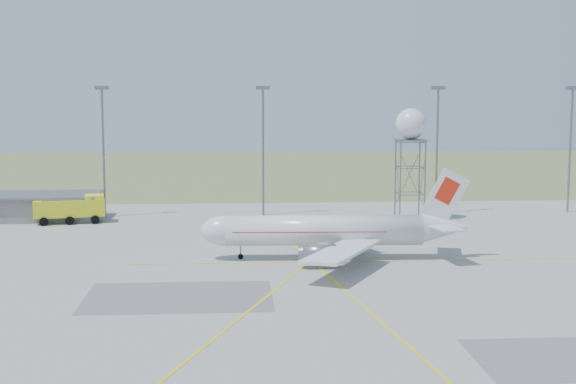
{
  "coord_description": "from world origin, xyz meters",
  "views": [
    {
      "loc": [
        -14.54,
        -60.76,
        19.61
      ],
      "look_at": [
        -7.78,
        40.0,
        6.94
      ],
      "focal_mm": 50.0,
      "sensor_mm": 36.0,
      "label": 1
    }
  ],
  "objects": [
    {
      "name": "ground",
      "position": [
        0.0,
        0.0,
        0.0
      ],
      "size": [
        400.0,
        400.0,
        0.0
      ],
      "primitive_type": "plane",
      "color": "#A4A49E",
      "rests_on": "ground"
    },
    {
      "name": "fire_truck",
      "position": [
        -39.03,
        60.05,
        1.99
      ],
      "size": [
        10.8,
        5.68,
        4.13
      ],
      "rotation": [
        0.0,
        0.0,
        0.19
      ],
      "color": "yellow",
      "rests_on": "ground"
    },
    {
      "name": "grass_strip",
      "position": [
        0.0,
        140.0,
        0.01
      ],
      "size": [
        400.0,
        120.0,
        0.03
      ],
      "primitive_type": "cube",
      "color": "#5E6B3B",
      "rests_on": "ground"
    },
    {
      "name": "mast_a",
      "position": [
        -35.0,
        66.0,
        12.07
      ],
      "size": [
        2.2,
        0.5,
        20.5
      ],
      "color": "slate",
      "rests_on": "ground"
    },
    {
      "name": "radar_tower",
      "position": [
        12.28,
        59.7,
        9.6
      ],
      "size": [
        4.73,
        4.73,
        17.11
      ],
      "color": "slate",
      "rests_on": "ground"
    },
    {
      "name": "airliner_main",
      "position": [
        -3.55,
        31.68,
        3.3
      ],
      "size": [
        31.66,
        30.76,
        10.77
      ],
      "rotation": [
        0.0,
        0.0,
        3.1
      ],
      "color": "silver",
      "rests_on": "ground"
    },
    {
      "name": "mast_c",
      "position": [
        18.0,
        66.0,
        12.07
      ],
      "size": [
        2.2,
        0.5,
        20.5
      ],
      "color": "slate",
      "rests_on": "ground"
    },
    {
      "name": "building_grey",
      "position": [
        -45.0,
        64.0,
        1.97
      ],
      "size": [
        19.0,
        10.0,
        3.9
      ],
      "color": "gray",
      "rests_on": "ground"
    },
    {
      "name": "mast_b",
      "position": [
        -10.0,
        66.0,
        12.07
      ],
      "size": [
        2.2,
        0.5,
        20.5
      ],
      "color": "slate",
      "rests_on": "ground"
    },
    {
      "name": "mast_d",
      "position": [
        40.0,
        66.0,
        12.07
      ],
      "size": [
        2.2,
        0.5,
        20.5
      ],
      "color": "slate",
      "rests_on": "ground"
    }
  ]
}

